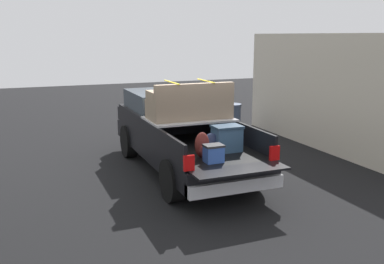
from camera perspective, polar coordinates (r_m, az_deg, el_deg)
ground_plane at (r=10.60m, az=-1.23°, el=-5.16°), size 40.00×40.00×0.00m
pickup_truck at (r=10.67m, az=-1.92°, el=0.27°), size 6.05×2.06×2.23m
building_facade at (r=12.67m, az=18.06°, el=4.76°), size 8.20×0.36×3.28m
trash_can at (r=14.73m, az=5.31°, el=1.82°), size 0.60×0.60×0.98m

